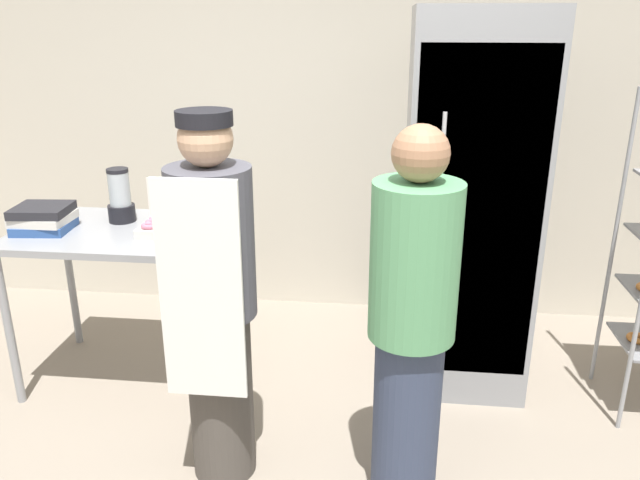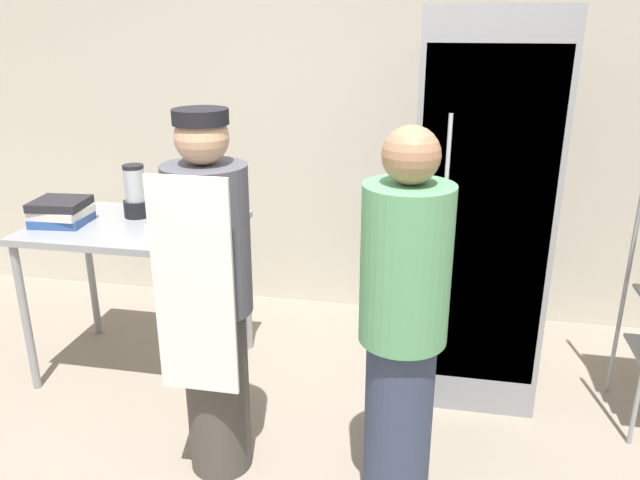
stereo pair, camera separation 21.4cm
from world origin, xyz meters
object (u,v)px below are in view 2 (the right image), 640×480
binder_stack (61,212)px  person_customer (403,329)px  person_baker (211,297)px  refrigerator (479,209)px  donut_box (175,221)px  blender_pitcher (136,194)px

binder_stack → person_customer: (1.89, -0.73, -0.14)m
person_baker → person_customer: person_baker is taller
refrigerator → donut_box: refrigerator is taller
blender_pitcher → binder_stack: bearing=-149.5°
binder_stack → person_baker: size_ratio=0.18×
person_baker → donut_box: bearing=123.5°
person_baker → person_customer: (0.80, -0.08, -0.03)m
donut_box → person_customer: size_ratio=0.17×
person_customer → donut_box: bearing=148.8°
binder_stack → person_baker: (1.09, -0.66, -0.11)m
refrigerator → blender_pitcher: (-1.86, -0.11, 0.01)m
blender_pitcher → person_customer: person_customer is taller
refrigerator → blender_pitcher: size_ratio=6.76×
refrigerator → person_baker: 1.48m
binder_stack → refrigerator: bearing=8.0°
person_baker → person_customer: bearing=-5.6°
refrigerator → blender_pitcher: bearing=-176.6°
blender_pitcher → person_baker: person_baker is taller
donut_box → person_baker: (0.45, -0.67, -0.09)m
person_baker → refrigerator: bearing=41.0°
person_baker → binder_stack: bearing=149.0°
donut_box → person_baker: bearing=-56.5°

